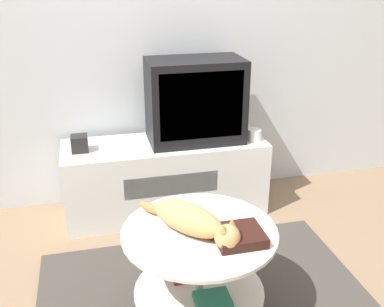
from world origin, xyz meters
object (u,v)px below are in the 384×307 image
(dvd_box, at_px, (239,236))
(cat, at_px, (192,220))
(tv, at_px, (195,101))
(speaker, at_px, (80,144))

(dvd_box, height_order, cat, cat)
(tv, relative_size, dvd_box, 2.97)
(tv, height_order, speaker, tv)
(speaker, xyz_separation_m, cat, (0.49, -1.09, 0.00))
(speaker, bearing_deg, cat, -65.91)
(dvd_box, bearing_deg, tv, 85.21)
(tv, xyz_separation_m, cat, (-0.29, -1.11, -0.23))
(tv, height_order, dvd_box, tv)
(speaker, bearing_deg, tv, 1.74)
(tv, bearing_deg, cat, -104.56)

